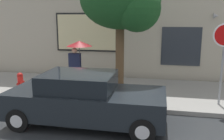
# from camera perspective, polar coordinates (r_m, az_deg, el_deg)

# --- Properties ---
(ground_plane) EXTENTS (60.00, 60.00, 0.00)m
(ground_plane) POSITION_cam_1_polar(r_m,az_deg,el_deg) (7.27, -0.37, -12.36)
(ground_plane) COLOR #282B2D
(sidewalk) EXTENTS (20.00, 4.00, 0.15)m
(sidewalk) POSITION_cam_1_polar(r_m,az_deg,el_deg) (10.01, 3.08, -4.96)
(sidewalk) COLOR gray
(sidewalk) RESTS_ON ground
(building_facade) EXTENTS (20.00, 0.67, 7.00)m
(building_facade) POSITION_cam_1_polar(r_m,az_deg,el_deg) (12.06, 4.93, 14.31)
(building_facade) COLOR #B2A893
(building_facade) RESTS_ON ground
(parked_car) EXTENTS (4.43, 1.91, 1.49)m
(parked_car) POSITION_cam_1_polar(r_m,az_deg,el_deg) (7.06, -6.31, -6.81)
(parked_car) COLOR black
(parked_car) RESTS_ON ground
(fire_hydrant) EXTENTS (0.30, 0.44, 0.78)m
(fire_hydrant) POSITION_cam_1_polar(r_m,az_deg,el_deg) (10.21, -20.63, -2.75)
(fire_hydrant) COLOR red
(fire_hydrant) RESTS_ON sidewalk
(pedestrian_with_umbrella) EXTENTS (1.06, 1.06, 1.95)m
(pedestrian_with_umbrella) POSITION_cam_1_polar(r_m,az_deg,el_deg) (10.14, -7.96, 4.67)
(pedestrian_with_umbrella) COLOR black
(pedestrian_with_umbrella) RESTS_ON sidewalk
(street_tree) EXTENTS (2.91, 2.47, 4.62)m
(street_tree) POSITION_cam_1_polar(r_m,az_deg,el_deg) (8.92, 2.70, 15.75)
(street_tree) COLOR #4C3823
(street_tree) RESTS_ON sidewalk
(stop_sign) EXTENTS (0.76, 0.10, 2.71)m
(stop_sign) POSITION_cam_1_polar(r_m,az_deg,el_deg) (8.63, 24.76, 4.69)
(stop_sign) COLOR gray
(stop_sign) RESTS_ON sidewalk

